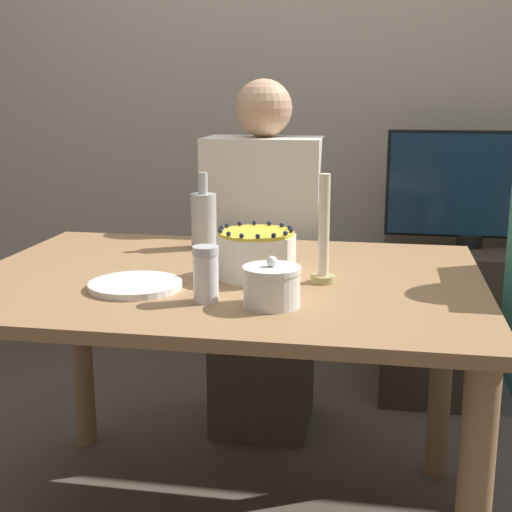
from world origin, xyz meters
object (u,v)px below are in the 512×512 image
sugar_shaker (206,274)px  cake (256,254)px  candle (324,239)px  person_man_blue_shirt (263,282)px  bottle (204,219)px  tv_monitor (473,187)px  sugar_bowl (272,286)px

sugar_shaker → cake: bearing=72.7°
candle → cake: bearing=173.2°
person_man_blue_shirt → sugar_shaker: bearing=91.4°
candle → person_man_blue_shirt: size_ratio=0.22×
bottle → candle: bearing=-41.0°
tv_monitor → person_man_blue_shirt: bearing=-149.7°
cake → bottle: bearing=124.3°
cake → candle: bearing=-6.8°
cake → person_man_blue_shirt: size_ratio=0.16×
candle → tv_monitor: tv_monitor is taller
sugar_shaker → bottle: bearing=104.7°
candle → person_man_blue_shirt: 0.81m
sugar_bowl → tv_monitor: bearing=67.0°
tv_monitor → cake: bearing=-120.3°
bottle → person_man_blue_shirt: person_man_blue_shirt is taller
sugar_bowl → bottle: (-0.29, 0.56, 0.04)m
person_man_blue_shirt → tv_monitor: (0.75, 0.44, 0.30)m
sugar_bowl → candle: (0.09, 0.22, 0.06)m
candle → tv_monitor: 1.23m
sugar_bowl → person_man_blue_shirt: 0.96m
cake → sugar_bowl: bearing=-71.9°
sugar_bowl → tv_monitor: tv_monitor is taller
sugar_shaker → bottle: bottle is taller
sugar_shaker → candle: 0.33m
tv_monitor → bottle: bearing=-137.4°
cake → sugar_shaker: cake is taller
sugar_shaker → candle: bearing=40.9°
person_man_blue_shirt → tv_monitor: size_ratio=1.88×
sugar_shaker → bottle: 0.57m
person_man_blue_shirt → tv_monitor: 0.92m
cake → sugar_bowl: (0.08, -0.24, -0.01)m
person_man_blue_shirt → cake: bearing=98.0°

